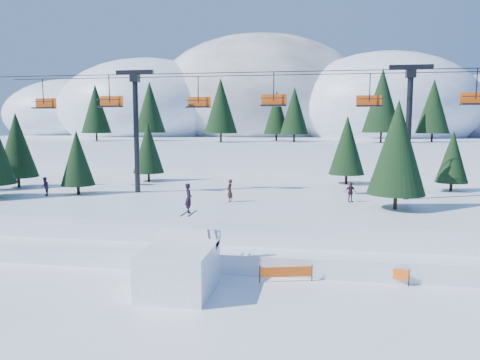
% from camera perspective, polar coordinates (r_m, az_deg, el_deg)
% --- Properties ---
extents(ground, '(160.00, 160.00, 0.00)m').
position_cam_1_polar(ground, '(22.23, -7.60, -15.21)').
color(ground, white).
rests_on(ground, ground).
extents(mid_shelf, '(70.00, 22.00, 2.50)m').
position_cam_1_polar(mid_shelf, '(38.83, 0.16, -3.66)').
color(mid_shelf, white).
rests_on(mid_shelf, ground).
extents(berm, '(70.00, 6.00, 1.10)m').
position_cam_1_polar(berm, '(29.40, -3.01, -8.50)').
color(berm, white).
rests_on(berm, ground).
extents(mountain_ridge, '(119.00, 60.33, 26.46)m').
position_cam_1_polar(mountain_ridge, '(93.76, 2.56, 7.64)').
color(mountain_ridge, white).
rests_on(mountain_ridge, ground).
extents(jump_kicker, '(3.31, 4.52, 5.26)m').
position_cam_1_polar(jump_kicker, '(23.86, -7.39, -10.52)').
color(jump_kicker, white).
rests_on(jump_kicker, ground).
extents(chairlift, '(46.00, 3.21, 10.28)m').
position_cam_1_polar(chairlift, '(38.05, 2.16, 8.34)').
color(chairlift, black).
rests_on(chairlift, mid_shelf).
extents(conifer_stand, '(63.58, 17.48, 8.75)m').
position_cam_1_polar(conifer_stand, '(37.90, 6.52, 4.16)').
color(conifer_stand, black).
rests_on(conifer_stand, mid_shelf).
extents(distant_skiers, '(28.91, 7.43, 1.72)m').
position_cam_1_polar(distant_skiers, '(37.06, -0.19, -0.98)').
color(distant_skiers, '#372035').
rests_on(distant_skiers, mid_shelf).
extents(banner_near, '(2.77, 0.76, 0.90)m').
position_cam_1_polar(banner_near, '(25.30, 5.63, -11.11)').
color(banner_near, black).
rests_on(banner_near, ground).
extents(banner_far, '(2.64, 1.14, 0.90)m').
position_cam_1_polar(banner_far, '(26.34, 16.88, -10.65)').
color(banner_far, black).
rests_on(banner_far, ground).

